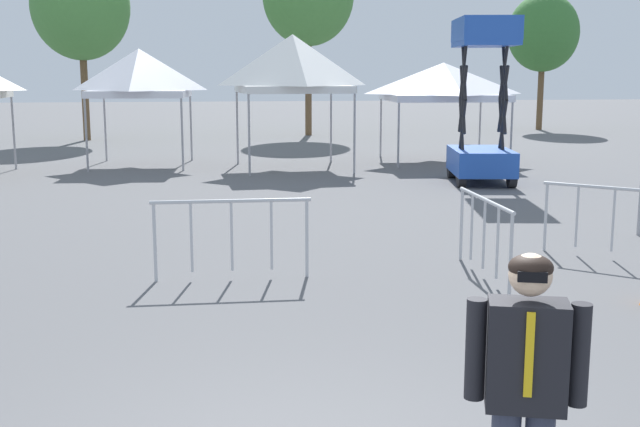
{
  "coord_description": "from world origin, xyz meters",
  "views": [
    {
      "loc": [
        -0.6,
        -4.85,
        2.72
      ],
      "look_at": [
        0.54,
        3.01,
        1.3
      ],
      "focal_mm": 44.73,
      "sensor_mm": 36.0,
      "label": 1
    }
  ],
  "objects_px": {
    "tree_behind_tents_center": "(81,6)",
    "tree_behind_tents_left": "(543,33)",
    "canopy_tent_left_of_center": "(443,82)",
    "canopy_tent_center": "(293,64)",
    "scissor_lift": "(482,134)",
    "crowd_barrier_by_lift": "(484,222)",
    "crowd_barrier_near_person": "(614,209)",
    "crowd_barrier_mid_lot": "(231,223)",
    "canopy_tent_behind_right": "(139,73)",
    "person_foreground": "(525,388)"
  },
  "relations": [
    {
      "from": "canopy_tent_center",
      "to": "crowd_barrier_near_person",
      "type": "relative_size",
      "value": 2.35
    },
    {
      "from": "canopy_tent_center",
      "to": "crowd_barrier_near_person",
      "type": "xyz_separation_m",
      "value": [
        3.4,
        -11.74,
        -2.19
      ]
    },
    {
      "from": "tree_behind_tents_left",
      "to": "crowd_barrier_by_lift",
      "type": "relative_size",
      "value": 3.0
    },
    {
      "from": "canopy_tent_center",
      "to": "person_foreground",
      "type": "xyz_separation_m",
      "value": [
        -0.8,
        -18.57,
        -1.9
      ]
    },
    {
      "from": "canopy_tent_center",
      "to": "person_foreground",
      "type": "height_order",
      "value": "canopy_tent_center"
    },
    {
      "from": "crowd_barrier_by_lift",
      "to": "crowd_barrier_near_person",
      "type": "bearing_deg",
      "value": 18.22
    },
    {
      "from": "person_foreground",
      "to": "tree_behind_tents_left",
      "type": "height_order",
      "value": "tree_behind_tents_left"
    },
    {
      "from": "canopy_tent_behind_right",
      "to": "canopy_tent_left_of_center",
      "type": "bearing_deg",
      "value": -1.28
    },
    {
      "from": "scissor_lift",
      "to": "tree_behind_tents_left",
      "type": "distance_m",
      "value": 19.7
    },
    {
      "from": "tree_behind_tents_left",
      "to": "canopy_tent_behind_right",
      "type": "bearing_deg",
      "value": -145.01
    },
    {
      "from": "canopy_tent_left_of_center",
      "to": "crowd_barrier_by_lift",
      "type": "relative_size",
      "value": 1.74
    },
    {
      "from": "canopy_tent_left_of_center",
      "to": "person_foreground",
      "type": "relative_size",
      "value": 2.05
    },
    {
      "from": "scissor_lift",
      "to": "crowd_barrier_near_person",
      "type": "height_order",
      "value": "scissor_lift"
    },
    {
      "from": "scissor_lift",
      "to": "tree_behind_tents_center",
      "type": "relative_size",
      "value": 0.54
    },
    {
      "from": "canopy_tent_behind_right",
      "to": "crowd_barrier_by_lift",
      "type": "distance_m",
      "value": 14.98
    },
    {
      "from": "crowd_barrier_by_lift",
      "to": "crowd_barrier_near_person",
      "type": "relative_size",
      "value": 1.32
    },
    {
      "from": "scissor_lift",
      "to": "crowd_barrier_near_person",
      "type": "xyz_separation_m",
      "value": [
        -0.87,
        -8.14,
        -0.46
      ]
    },
    {
      "from": "canopy_tent_behind_right",
      "to": "crowd_barrier_mid_lot",
      "type": "bearing_deg",
      "value": -80.98
    },
    {
      "from": "scissor_lift",
      "to": "tree_behind_tents_center",
      "type": "bearing_deg",
      "value": 128.79
    },
    {
      "from": "crowd_barrier_near_person",
      "to": "canopy_tent_behind_right",
      "type": "bearing_deg",
      "value": 120.45
    },
    {
      "from": "person_foreground",
      "to": "tree_behind_tents_left",
      "type": "distance_m",
      "value": 35.29
    },
    {
      "from": "crowd_barrier_mid_lot",
      "to": "crowd_barrier_by_lift",
      "type": "bearing_deg",
      "value": -6.47
    },
    {
      "from": "canopy_tent_center",
      "to": "canopy_tent_left_of_center",
      "type": "xyz_separation_m",
      "value": [
        4.7,
        1.14,
        -0.52
      ]
    },
    {
      "from": "scissor_lift",
      "to": "tree_behind_tents_left",
      "type": "xyz_separation_m",
      "value": [
        8.98,
        17.22,
        3.28
      ]
    },
    {
      "from": "canopy_tent_behind_right",
      "to": "canopy_tent_left_of_center",
      "type": "distance_m",
      "value": 9.0
    },
    {
      "from": "canopy_tent_left_of_center",
      "to": "scissor_lift",
      "type": "bearing_deg",
      "value": -95.22
    },
    {
      "from": "canopy_tent_left_of_center",
      "to": "crowd_barrier_mid_lot",
      "type": "bearing_deg",
      "value": -117.4
    },
    {
      "from": "canopy_tent_behind_right",
      "to": "tree_behind_tents_center",
      "type": "bearing_deg",
      "value": 107.14
    },
    {
      "from": "crowd_barrier_by_lift",
      "to": "crowd_barrier_mid_lot",
      "type": "relative_size",
      "value": 1.0
    },
    {
      "from": "canopy_tent_left_of_center",
      "to": "tree_behind_tents_center",
      "type": "bearing_deg",
      "value": 141.37
    },
    {
      "from": "tree_behind_tents_center",
      "to": "crowd_barrier_near_person",
      "type": "bearing_deg",
      "value": -64.74
    },
    {
      "from": "canopy_tent_center",
      "to": "crowd_barrier_mid_lot",
      "type": "xyz_separation_m",
      "value": [
        -2.16,
        -12.1,
        -2.19
      ]
    },
    {
      "from": "canopy_tent_behind_right",
      "to": "crowd_barrier_mid_lot",
      "type": "distance_m",
      "value": 13.74
    },
    {
      "from": "person_foreground",
      "to": "tree_behind_tents_center",
      "type": "height_order",
      "value": "tree_behind_tents_center"
    },
    {
      "from": "scissor_lift",
      "to": "crowd_barrier_mid_lot",
      "type": "bearing_deg",
      "value": -127.1
    },
    {
      "from": "tree_behind_tents_center",
      "to": "crowd_barrier_near_person",
      "type": "distance_m",
      "value": 25.13
    },
    {
      "from": "canopy_tent_behind_right",
      "to": "crowd_barrier_mid_lot",
      "type": "height_order",
      "value": "canopy_tent_behind_right"
    },
    {
      "from": "crowd_barrier_mid_lot",
      "to": "canopy_tent_center",
      "type": "bearing_deg",
      "value": 79.88
    },
    {
      "from": "canopy_tent_left_of_center",
      "to": "person_foreground",
      "type": "xyz_separation_m",
      "value": [
        -5.5,
        -19.71,
        -1.38
      ]
    },
    {
      "from": "canopy_tent_left_of_center",
      "to": "crowd_barrier_by_lift",
      "type": "distance_m",
      "value": 14.17
    },
    {
      "from": "canopy_tent_left_of_center",
      "to": "tree_behind_tents_left",
      "type": "xyz_separation_m",
      "value": [
        8.55,
        12.48,
        2.07
      ]
    },
    {
      "from": "canopy_tent_center",
      "to": "tree_behind_tents_left",
      "type": "relative_size",
      "value": 0.59
    },
    {
      "from": "crowd_barrier_by_lift",
      "to": "crowd_barrier_mid_lot",
      "type": "bearing_deg",
      "value": 173.53
    },
    {
      "from": "tree_behind_tents_center",
      "to": "tree_behind_tents_left",
      "type": "distance_m",
      "value": 20.64
    },
    {
      "from": "canopy_tent_center",
      "to": "crowd_barrier_by_lift",
      "type": "bearing_deg",
      "value": -84.64
    },
    {
      "from": "tree_behind_tents_left",
      "to": "crowd_barrier_mid_lot",
      "type": "distance_m",
      "value": 30.21
    },
    {
      "from": "crowd_barrier_mid_lot",
      "to": "person_foreground",
      "type": "bearing_deg",
      "value": -78.15
    },
    {
      "from": "crowd_barrier_by_lift",
      "to": "person_foreground",
      "type": "bearing_deg",
      "value": -107.92
    },
    {
      "from": "tree_behind_tents_left",
      "to": "canopy_tent_center",
      "type": "bearing_deg",
      "value": -134.2
    },
    {
      "from": "tree_behind_tents_center",
      "to": "crowd_barrier_mid_lot",
      "type": "relative_size",
      "value": 3.49
    }
  ]
}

